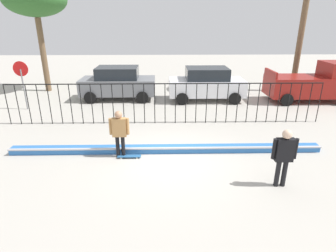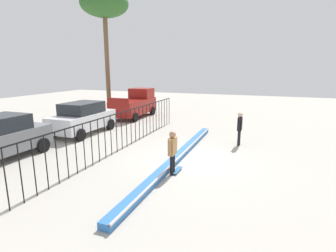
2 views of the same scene
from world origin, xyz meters
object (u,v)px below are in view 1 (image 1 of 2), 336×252
at_px(parked_car_white, 206,84).
at_px(parked_car_gray, 118,83).
at_px(stop_sign, 22,79).
at_px(palm_tree_short, 35,0).
at_px(pickup_truck, 313,83).
at_px(camera_operator, 284,153).
at_px(skateboarder, 119,130).
at_px(skateboard, 129,156).

bearing_deg(parked_car_white, parked_car_gray, 173.69).
distance_m(stop_sign, palm_tree_short, 5.70).
bearing_deg(parked_car_white, stop_sign, -173.22).
bearing_deg(pickup_truck, camera_operator, -123.99).
bearing_deg(skateboarder, stop_sign, 162.78).
height_order(skateboarder, camera_operator, camera_operator).
distance_m(parked_car_gray, palm_tree_short, 7.11).
xyz_separation_m(pickup_truck, stop_sign, (-15.79, -1.22, 0.58)).
relative_size(stop_sign, palm_tree_short, 0.38).
relative_size(skateboarder, pickup_truck, 0.35).
relative_size(camera_operator, stop_sign, 0.69).
relative_size(skateboarder, skateboard, 2.08).
height_order(skateboard, camera_operator, camera_operator).
xyz_separation_m(pickup_truck, palm_tree_short, (-16.22, 2.89, 4.49)).
bearing_deg(skateboarder, parked_car_gray, 126.06).
bearing_deg(skateboarder, pickup_truck, 61.78).
bearing_deg(camera_operator, pickup_truck, -110.82).
distance_m(camera_operator, stop_sign, 12.92).
bearing_deg(skateboard, stop_sign, 131.67).
bearing_deg(parked_car_gray, skateboard, -76.94).
relative_size(skateboard, stop_sign, 0.32).
height_order(skateboarder, palm_tree_short, palm_tree_short).
height_order(skateboard, parked_car_white, parked_car_white).
bearing_deg(parked_car_gray, parked_car_white, -1.58).
distance_m(parked_car_white, stop_sign, 9.86).
bearing_deg(palm_tree_short, camera_operator, -46.99).
distance_m(skateboarder, camera_operator, 5.13).
bearing_deg(camera_operator, parked_car_gray, -47.66).
xyz_separation_m(camera_operator, palm_tree_short, (-10.89, 11.68, 4.50)).
height_order(parked_car_white, stop_sign, stop_sign).
height_order(skateboard, stop_sign, stop_sign).
distance_m(skateboard, palm_tree_short, 12.97).
distance_m(parked_car_gray, stop_sign, 4.99).
relative_size(skateboard, palm_tree_short, 0.12).
bearing_deg(pickup_truck, parked_car_white, 174.22).
height_order(skateboarder, parked_car_gray, parked_car_gray).
relative_size(camera_operator, parked_car_white, 0.40).
xyz_separation_m(parked_car_gray, palm_tree_short, (-4.99, 2.21, 4.56)).
bearing_deg(skateboard, pickup_truck, 30.78).
relative_size(parked_car_gray, pickup_truck, 0.91).
distance_m(skateboard, parked_car_white, 8.22).
bearing_deg(camera_operator, parked_car_white, -74.86).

